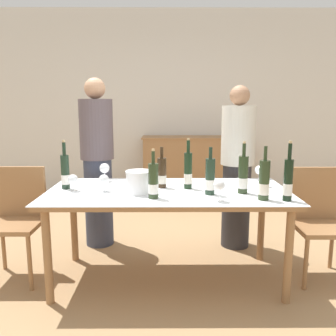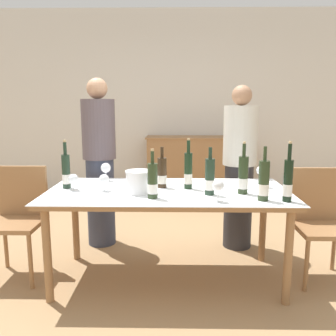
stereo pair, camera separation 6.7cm
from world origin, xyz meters
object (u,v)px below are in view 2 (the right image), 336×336
object	(u,v)px
wine_bottle_1	(153,182)
wine_bottle_6	(188,171)
person_guest_left	(239,168)
wine_bottle_0	(162,174)
dining_table	(168,199)
person_host	(100,163)
sideboard_cabinet	(198,169)
wine_glass_4	(73,179)
wine_bottle_7	(243,176)
wine_glass_0	(106,168)
wine_glass_5	(265,175)
chair_right_end	(320,216)
wine_glass_3	(261,171)
wine_bottle_2	(264,182)
wine_bottle_5	(210,178)
ice_bucket	(139,181)
wine_glass_2	(218,186)
chair_left_end	(19,213)
wine_bottle_3	(66,172)
wine_glass_1	(104,180)
wine_bottle_4	(288,181)

from	to	relation	value
wine_bottle_1	wine_bottle_6	world-z (taller)	wine_bottle_6
person_guest_left	wine_bottle_0	bearing A→B (deg)	-140.64
dining_table	person_host	xyz separation A→B (m)	(-0.70, 0.76, 0.16)
sideboard_cabinet	wine_bottle_1	world-z (taller)	wine_bottle_1
wine_bottle_0	wine_bottle_1	distance (m)	0.34
wine_bottle_1	wine_glass_4	xyz separation A→B (m)	(-0.64, 0.22, -0.03)
wine_bottle_7	person_guest_left	world-z (taller)	person_guest_left
sideboard_cabinet	person_host	size ratio (longest dim) A/B	0.91
wine_bottle_1	wine_glass_0	distance (m)	0.74
wine_glass_5	chair_right_end	bearing A→B (deg)	-3.53
wine_glass_3	wine_bottle_2	bearing A→B (deg)	-101.86
wine_bottle_5	person_guest_left	distance (m)	0.92
ice_bucket	wine_glass_2	xyz separation A→B (m)	(0.58, -0.24, 0.02)
chair_right_end	wine_bottle_1	bearing A→B (deg)	-166.43
chair_left_end	wine_bottle_7	bearing A→B (deg)	-5.58
person_host	person_guest_left	distance (m)	1.40
wine_glass_5	wine_bottle_0	bearing A→B (deg)	-178.91
wine_glass_5	person_guest_left	xyz separation A→B (m)	(-0.10, 0.59, -0.05)
wine_bottle_3	wine_glass_1	world-z (taller)	wine_bottle_3
wine_bottle_0	chair_right_end	world-z (taller)	wine_bottle_0
dining_table	wine_bottle_0	size ratio (longest dim) A/B	5.71
wine_bottle_3	wine_glass_4	distance (m)	0.12
wine_bottle_7	wine_glass_1	distance (m)	1.08
wine_glass_0	chair_left_end	bearing A→B (deg)	-159.40
wine_bottle_0	wine_glass_2	xyz separation A→B (m)	(0.41, -0.43, -0.01)
dining_table	wine_bottle_5	bearing A→B (deg)	-22.44
wine_glass_4	ice_bucket	bearing A→B (deg)	-7.20
dining_table	wine_bottle_2	distance (m)	0.77
wine_glass_1	wine_bottle_7	bearing A→B (deg)	-3.30
sideboard_cabinet	wine_glass_5	xyz separation A→B (m)	(0.40, -2.32, 0.38)
sideboard_cabinet	wine_glass_0	bearing A→B (deg)	-114.59
wine_bottle_2	wine_glass_1	world-z (taller)	wine_bottle_2
person_host	wine_bottle_5	bearing A→B (deg)	-41.15
wine_bottle_2	wine_glass_1	xyz separation A→B (m)	(-1.18, 0.26, -0.04)
wine_bottle_0	wine_glass_4	world-z (taller)	wine_bottle_0
wine_glass_4	person_guest_left	xyz separation A→B (m)	(1.44, 0.73, -0.04)
wine_bottle_6	person_guest_left	size ratio (longest dim) A/B	0.25
wine_glass_1	person_host	world-z (taller)	person_host
wine_bottle_0	wine_glass_5	bearing A→B (deg)	1.09
wine_bottle_6	sideboard_cabinet	bearing A→B (deg)	84.33
ice_bucket	wine_bottle_7	bearing A→B (deg)	-0.40
wine_bottle_2	wine_bottle_5	xyz separation A→B (m)	(-0.37, 0.16, -0.00)
wine_bottle_4	wine_glass_5	size ratio (longest dim) A/B	2.92
wine_bottle_2	wine_bottle_7	size ratio (longest dim) A/B	0.97
ice_bucket	wine_bottle_5	bearing A→B (deg)	-4.41
wine_glass_0	wine_bottle_4	bearing A→B (deg)	-25.08
wine_glass_1	wine_bottle_0	bearing A→B (deg)	16.26
sideboard_cabinet	wine_bottle_2	world-z (taller)	wine_bottle_2
sideboard_cabinet	chair_left_end	bearing A→B (deg)	-125.02
dining_table	wine_bottle_3	world-z (taller)	wine_bottle_3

